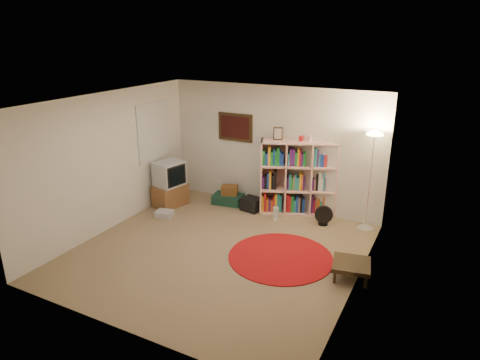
# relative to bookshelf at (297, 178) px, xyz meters

# --- Properties ---
(room) EXTENTS (4.54, 4.54, 2.54)m
(room) POSITION_rel_bookshelf_xyz_m (-0.62, -2.12, 0.54)
(room) COLOR #836B4D
(room) RESTS_ON ground
(bookshelf) EXTENTS (1.54, 0.95, 1.79)m
(bookshelf) POSITION_rel_bookshelf_xyz_m (0.00, 0.00, 0.00)
(bookshelf) COLOR #FFBAAA
(bookshelf) RESTS_ON ground
(floor_lamp) EXTENTS (0.45, 0.45, 1.86)m
(floor_lamp) POSITION_rel_bookshelf_xyz_m (1.43, -0.16, 0.83)
(floor_lamp) COLOR white
(floor_lamp) RESTS_ON ground
(floor_fan) EXTENTS (0.34, 0.23, 0.39)m
(floor_fan) POSITION_rel_bookshelf_xyz_m (0.68, -0.35, -0.53)
(floor_fan) COLOR black
(floor_fan) RESTS_ON ground
(tv_stand) EXTENTS (0.59, 0.74, 0.96)m
(tv_stand) POSITION_rel_bookshelf_xyz_m (-2.46, -0.89, -0.26)
(tv_stand) COLOR brown
(tv_stand) RESTS_ON ground
(dvd_box) EXTENTS (0.38, 0.34, 0.11)m
(dvd_box) POSITION_rel_bookshelf_xyz_m (-2.24, -1.40, -0.67)
(dvd_box) COLOR silver
(dvd_box) RESTS_ON ground
(suitcase) EXTENTS (0.66, 0.48, 0.20)m
(suitcase) POSITION_rel_bookshelf_xyz_m (-1.44, -0.24, -0.62)
(suitcase) COLOR #123427
(suitcase) RESTS_ON ground
(wicker_basket) EXTENTS (0.40, 0.34, 0.19)m
(wicker_basket) POSITION_rel_bookshelf_xyz_m (-1.41, -0.21, -0.42)
(wicker_basket) COLOR brown
(wicker_basket) RESTS_ON suitcase
(duffel_bag) EXTENTS (0.43, 0.38, 0.26)m
(duffel_bag) POSITION_rel_bookshelf_xyz_m (-0.84, -0.33, -0.59)
(duffel_bag) COLOR black
(duffel_bag) RESTS_ON ground
(paper_towel) EXTENTS (0.14, 0.14, 0.23)m
(paper_towel) POSITION_rel_bookshelf_xyz_m (-0.24, -0.49, -0.60)
(paper_towel) COLOR silver
(paper_towel) RESTS_ON ground
(red_rug) EXTENTS (1.70, 1.70, 0.02)m
(red_rug) POSITION_rel_bookshelf_xyz_m (0.43, -1.87, -0.71)
(red_rug) COLOR maroon
(red_rug) RESTS_ON ground
(side_table) EXTENTS (0.64, 0.64, 0.25)m
(side_table) POSITION_rel_bookshelf_xyz_m (1.59, -1.94, -0.51)
(side_table) COLOR black
(side_table) RESTS_ON ground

